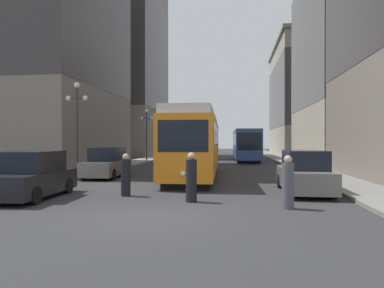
{
  "coord_description": "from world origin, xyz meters",
  "views": [
    {
      "loc": [
        2.47,
        -10.15,
        2.2
      ],
      "look_at": [
        -0.02,
        10.06,
        2.06
      ],
      "focal_mm": 33.51,
      "sensor_mm": 36.0,
      "label": 1
    }
  ],
  "objects": [
    {
      "name": "building_left_midblock",
      "position": [
        -15.91,
        20.59,
        14.19
      ],
      "size": [
        14.04,
        16.42,
        27.53
      ],
      "color": "slate",
      "rests_on": "ground"
    },
    {
      "name": "ground_plane",
      "position": [
        0.0,
        0.0,
        0.0
      ],
      "size": [
        200.0,
        200.0,
        0.0
      ],
      "primitive_type": "plane",
      "color": "#303033"
    },
    {
      "name": "parked_car_right_far",
      "position": [
        5.38,
        5.68,
        0.84
      ],
      "size": [
        1.92,
        4.89,
        1.82
      ],
      "rotation": [
        0.0,
        0.0,
        3.13
      ],
      "color": "black",
      "rests_on": "ground"
    },
    {
      "name": "building_right_corner",
      "position": [
        14.39,
        26.36,
        11.63
      ],
      "size": [
        11.01,
        17.02,
        22.59
      ],
      "color": "#B2A893",
      "rests_on": "ground"
    },
    {
      "name": "parked_car_left_far",
      "position": [
        -5.38,
        11.03,
        0.84
      ],
      "size": [
        2.02,
        4.93,
        1.82
      ],
      "rotation": [
        0.0,
        0.0,
        0.04
      ],
      "color": "black",
      "rests_on": "ground"
    },
    {
      "name": "streetcar",
      "position": [
        -0.05,
        12.46,
        2.1
      ],
      "size": [
        3.09,
        14.79,
        3.89
      ],
      "rotation": [
        0.0,
        0.0,
        0.03
      ],
      "color": "black",
      "rests_on": "ground"
    },
    {
      "name": "parked_car_left_mid",
      "position": [
        -5.38,
        2.89,
        0.84
      ],
      "size": [
        2.06,
        4.53,
        1.82
      ],
      "rotation": [
        0.0,
        0.0,
        0.05
      ],
      "color": "black",
      "rests_on": "ground"
    },
    {
      "name": "sidewalk_right",
      "position": [
        7.93,
        40.0,
        0.07
      ],
      "size": [
        2.5,
        120.0,
        0.15
      ],
      "primitive_type": "cube",
      "color": "gray",
      "rests_on": "ground"
    },
    {
      "name": "lamp_post_left_near",
      "position": [
        -7.28,
        10.9,
        3.89
      ],
      "size": [
        1.41,
        0.36,
        5.71
      ],
      "color": "#333338",
      "rests_on": "sidewalk_left"
    },
    {
      "name": "lamp_post_left_far",
      "position": [
        -7.28,
        28.24,
        3.81
      ],
      "size": [
        1.41,
        0.36,
        5.58
      ],
      "color": "#333338",
      "rests_on": "sidewalk_left"
    },
    {
      "name": "building_right_far",
      "position": [
        14.32,
        51.96,
        9.5
      ],
      "size": [
        10.87,
        23.12,
        18.49
      ],
      "color": "#A89E8E",
      "rests_on": "ground"
    },
    {
      "name": "parked_car_left_near",
      "position": [
        -5.38,
        33.4,
        0.84
      ],
      "size": [
        1.97,
        4.89,
        1.82
      ],
      "rotation": [
        0.0,
        0.0,
        -0.02
      ],
      "color": "black",
      "rests_on": "ground"
    },
    {
      "name": "pedestrian_crossing_near",
      "position": [
        -1.94,
        3.82,
        0.8
      ],
      "size": [
        0.38,
        0.38,
        1.71
      ],
      "rotation": [
        0.0,
        0.0,
        1.95
      ],
      "color": "black",
      "rests_on": "ground"
    },
    {
      "name": "sidewalk_left",
      "position": [
        -7.93,
        40.0,
        0.07
      ],
      "size": [
        2.5,
        120.0,
        0.15
      ],
      "primitive_type": "cube",
      "color": "gray",
      "rests_on": "ground"
    },
    {
      "name": "pedestrian_on_sidewalk",
      "position": [
        0.86,
        2.76,
        0.84
      ],
      "size": [
        0.4,
        0.4,
        1.8
      ],
      "rotation": [
        0.0,
        0.0,
        5.15
      ],
      "color": "black",
      "rests_on": "ground"
    },
    {
      "name": "pedestrian_crossing_far",
      "position": [
        4.16,
        1.83,
        0.81
      ],
      "size": [
        0.39,
        0.39,
        1.75
      ],
      "rotation": [
        0.0,
        0.0,
        0.68
      ],
      "color": "#4C4C56",
      "rests_on": "ground"
    },
    {
      "name": "building_left_corner",
      "position": [
        -15.81,
        42.91,
        14.6
      ],
      "size": [
        13.85,
        16.5,
        28.32
      ],
      "color": "slate",
      "rests_on": "ground"
    },
    {
      "name": "transit_bus",
      "position": [
        3.59,
        30.61,
        1.95
      ],
      "size": [
        2.94,
        12.32,
        3.45
      ],
      "rotation": [
        0.0,
        0.0,
        0.03
      ],
      "color": "black",
      "rests_on": "ground"
    }
  ]
}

